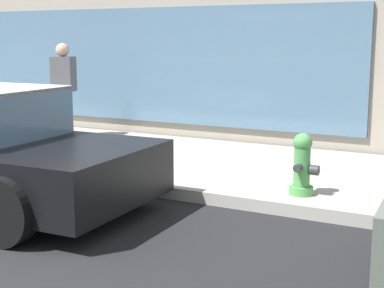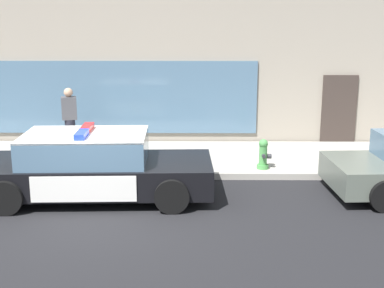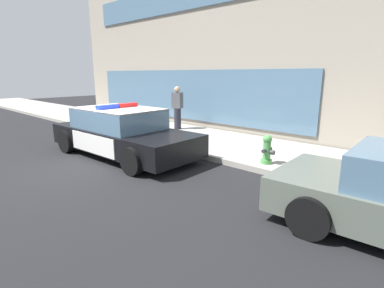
% 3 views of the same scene
% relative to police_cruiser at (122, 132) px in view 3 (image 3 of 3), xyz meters
% --- Properties ---
extents(ground, '(48.00, 48.00, 0.00)m').
position_rel_police_cruiser_xyz_m(ground, '(0.29, -1.05, -0.68)').
color(ground, black).
extents(sidewalk, '(48.00, 3.32, 0.15)m').
position_rel_police_cruiser_xyz_m(sidewalk, '(0.29, 2.91, -0.60)').
color(sidewalk, '#A39E93').
rests_on(sidewalk, ground).
extents(storefront_building, '(19.96, 8.67, 7.54)m').
position_rel_police_cruiser_xyz_m(storefront_building, '(0.31, 8.91, 3.09)').
color(storefront_building, gray).
rests_on(storefront_building, ground).
extents(police_cruiser, '(4.89, 2.23, 1.49)m').
position_rel_police_cruiser_xyz_m(police_cruiser, '(0.00, 0.00, 0.00)').
color(police_cruiser, black).
rests_on(police_cruiser, ground).
extents(fire_hydrant, '(0.34, 0.39, 0.73)m').
position_rel_police_cruiser_xyz_m(fire_hydrant, '(3.76, 1.70, -0.18)').
color(fire_hydrant, '#4C994C').
rests_on(fire_hydrant, sidewalk).
extents(pedestrian_on_sidewalk, '(0.45, 0.34, 1.71)m').
position_rel_police_cruiser_xyz_m(pedestrian_on_sidewalk, '(-1.30, 3.52, 0.33)').
color(pedestrian_on_sidewalk, '#23232D').
rests_on(pedestrian_on_sidewalk, sidewalk).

